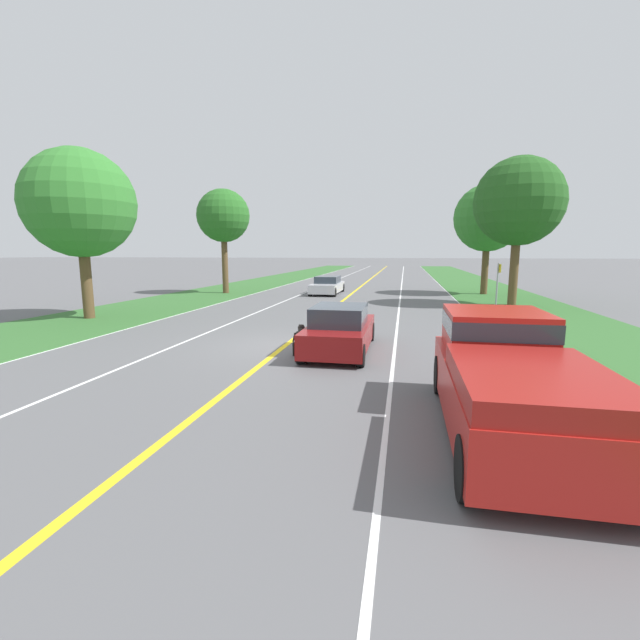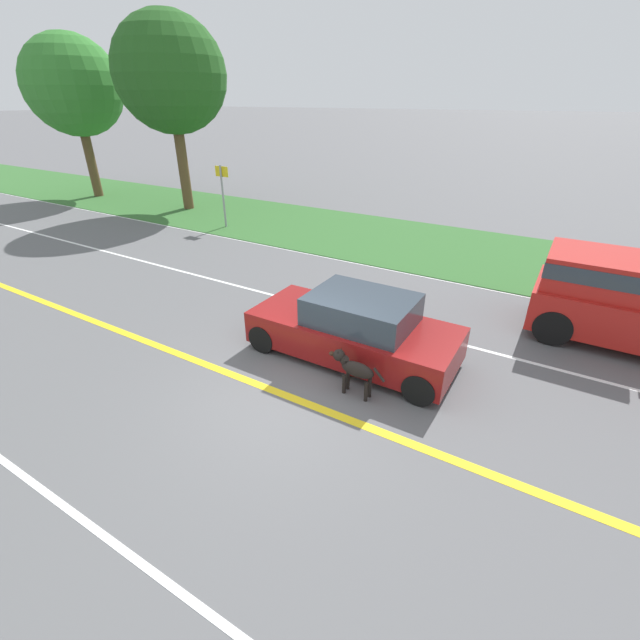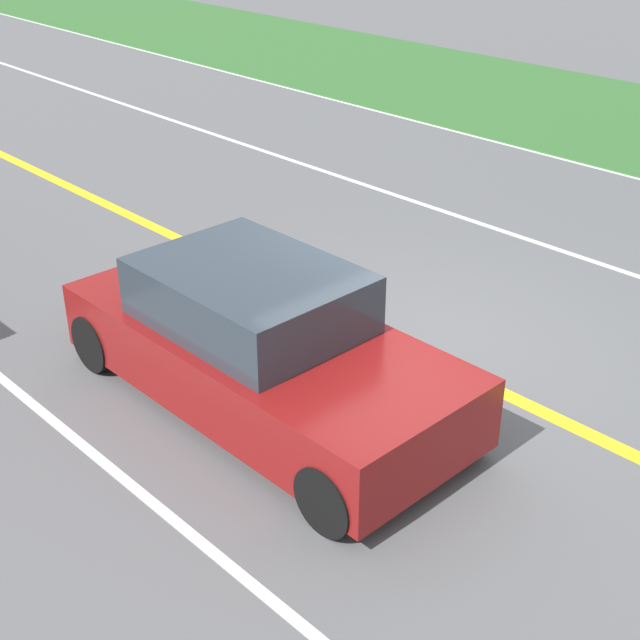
# 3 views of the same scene
# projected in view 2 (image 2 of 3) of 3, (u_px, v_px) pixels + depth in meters

# --- Properties ---
(ground_plane) EXTENTS (400.00, 400.00, 0.00)m
(ground_plane) POSITION_uv_depth(u_px,v_px,m) (291.00, 398.00, 7.80)
(ground_plane) COLOR #5B5B5E
(centre_divider_line) EXTENTS (0.18, 160.00, 0.01)m
(centre_divider_line) POSITION_uv_depth(u_px,v_px,m) (291.00, 397.00, 7.80)
(centre_divider_line) COLOR yellow
(centre_divider_line) RESTS_ON ground
(lane_edge_line_right) EXTENTS (0.14, 160.00, 0.01)m
(lane_edge_line_right) POSITION_uv_depth(u_px,v_px,m) (420.00, 275.00, 13.13)
(lane_edge_line_right) COLOR white
(lane_edge_line_right) RESTS_ON ground
(lane_dash_same_dir) EXTENTS (0.10, 160.00, 0.01)m
(lane_dash_same_dir) POSITION_uv_depth(u_px,v_px,m) (372.00, 321.00, 10.46)
(lane_dash_same_dir) COLOR white
(lane_dash_same_dir) RESTS_ON ground
(lane_dash_oncoming) EXTENTS (0.10, 160.00, 0.01)m
(lane_dash_oncoming) POSITION_uv_depth(u_px,v_px,m) (127.00, 553.00, 5.14)
(lane_dash_oncoming) COLOR white
(lane_dash_oncoming) RESTS_ON ground
(grass_verge_right) EXTENTS (6.00, 160.00, 0.03)m
(grass_verge_right) POSITION_uv_depth(u_px,v_px,m) (447.00, 249.00, 15.40)
(grass_verge_right) COLOR #33662D
(grass_verge_right) RESTS_ON ground
(ego_car) EXTENTS (1.82, 4.26, 1.42)m
(ego_car) POSITION_uv_depth(u_px,v_px,m) (355.00, 329.00, 8.75)
(ego_car) COLOR maroon
(ego_car) RESTS_ON ground
(dog) EXTENTS (0.23, 1.13, 0.86)m
(dog) POSITION_uv_depth(u_px,v_px,m) (353.00, 369.00, 7.67)
(dog) COLOR black
(dog) RESTS_ON ground
(roadside_tree_right_near) EXTENTS (4.80, 4.80, 8.13)m
(roadside_tree_right_near) POSITION_uv_depth(u_px,v_px,m) (170.00, 75.00, 18.34)
(roadside_tree_right_near) COLOR brown
(roadside_tree_right_near) RESTS_ON ground
(roadside_tree_right_far) EXTENTS (4.67, 4.67, 7.69)m
(roadside_tree_right_far) POSITION_uv_depth(u_px,v_px,m) (73.00, 86.00, 21.15)
(roadside_tree_right_far) COLOR brown
(roadside_tree_right_far) RESTS_ON ground
(street_sign) EXTENTS (0.11, 0.64, 2.49)m
(street_sign) POSITION_uv_depth(u_px,v_px,m) (223.00, 189.00, 17.30)
(street_sign) COLOR gray
(street_sign) RESTS_ON ground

